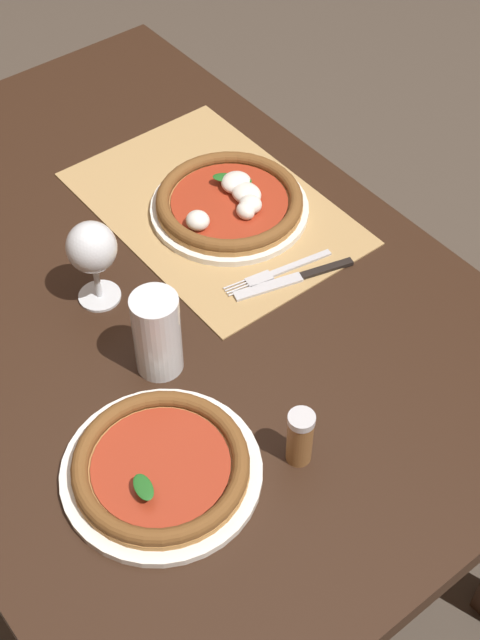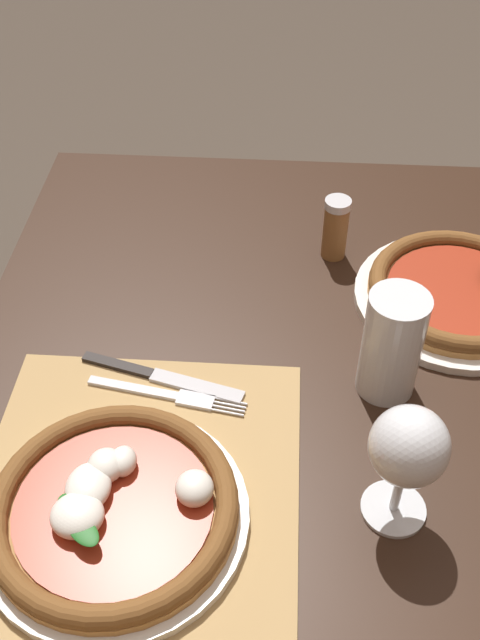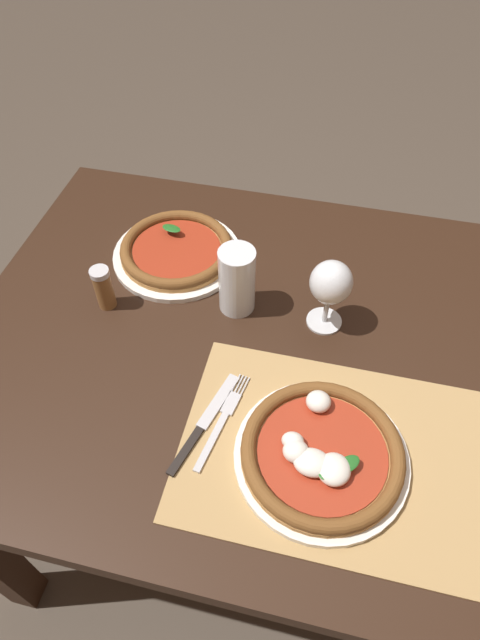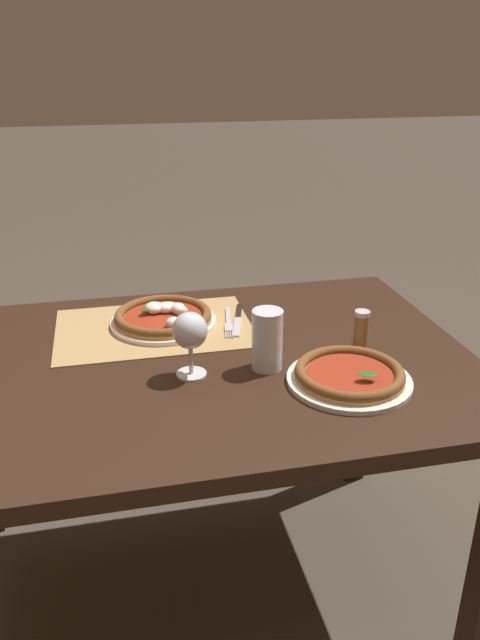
% 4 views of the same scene
% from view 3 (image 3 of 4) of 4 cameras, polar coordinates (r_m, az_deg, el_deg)
% --- Properties ---
extents(ground_plane, '(24.00, 24.00, 0.00)m').
position_cam_3_polar(ground_plane, '(1.67, 4.83, -18.60)').
color(ground_plane, '#473D33').
extents(dining_table, '(1.35, 0.92, 0.74)m').
position_cam_3_polar(dining_table, '(1.11, 6.97, -6.28)').
color(dining_table, black).
rests_on(dining_table, ground).
extents(paper_placemat, '(0.52, 0.35, 0.00)m').
position_cam_3_polar(paper_placemat, '(0.92, 10.42, -13.85)').
color(paper_placemat, '#A88451').
rests_on(paper_placemat, dining_table).
extents(pizza_near, '(0.28, 0.28, 0.05)m').
position_cam_3_polar(pizza_near, '(0.89, 8.67, -13.88)').
color(pizza_near, silver).
rests_on(pizza_near, paper_placemat).
extents(pizza_far, '(0.28, 0.28, 0.04)m').
position_cam_3_polar(pizza_far, '(1.19, -6.76, 7.36)').
color(pizza_far, silver).
rests_on(pizza_far, dining_table).
extents(wine_glass, '(0.08, 0.08, 0.16)m').
position_cam_3_polar(wine_glass, '(1.00, 9.65, 3.71)').
color(wine_glass, silver).
rests_on(wine_glass, dining_table).
extents(pint_glass, '(0.07, 0.07, 0.15)m').
position_cam_3_polar(pint_glass, '(1.04, -0.33, 4.13)').
color(pint_glass, silver).
rests_on(pint_glass, dining_table).
extents(fork, '(0.05, 0.20, 0.00)m').
position_cam_3_polar(fork, '(0.93, -1.88, -10.62)').
color(fork, '#B7B7BC').
rests_on(fork, paper_placemat).
extents(knife, '(0.07, 0.21, 0.01)m').
position_cam_3_polar(knife, '(0.93, -3.80, -10.82)').
color(knife, black).
rests_on(knife, paper_placemat).
extents(pepper_shaker, '(0.04, 0.04, 0.10)m').
position_cam_3_polar(pepper_shaker, '(1.09, -14.36, 3.35)').
color(pepper_shaker, brown).
rests_on(pepper_shaker, dining_table).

